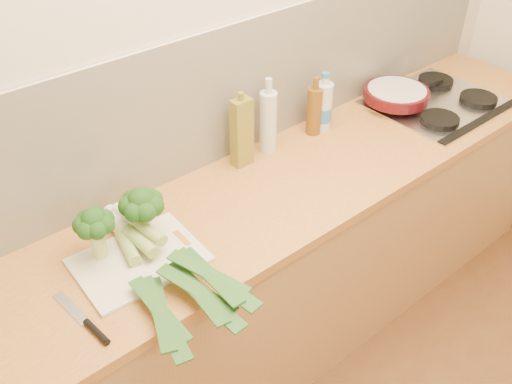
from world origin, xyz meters
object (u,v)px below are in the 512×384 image
Objects in this scene: chopping_board at (139,260)px; chefs_knife at (90,326)px; skillet at (397,94)px; gas_hob at (438,102)px.

chefs_knife is (-0.25, -0.14, 0.00)m from chopping_board.
chopping_board is 1.46m from skillet.
gas_hob is 1.33× the size of skillet.
skillet reaches higher than chefs_knife.
gas_hob is at bearing 2.87° from chopping_board.
chopping_board is at bearing -179.40° from gas_hob.
chopping_board is 1.44× the size of chefs_knife.
chefs_knife is 1.72m from skillet.
chopping_board is 0.91× the size of skillet.
chefs_knife is 0.63× the size of skillet.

